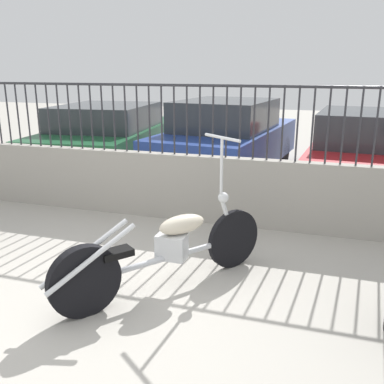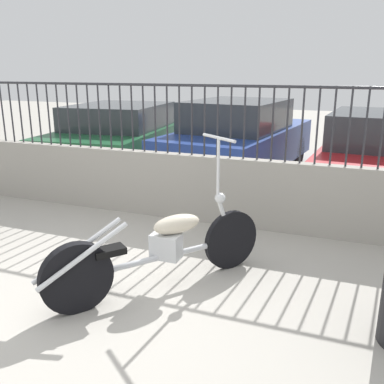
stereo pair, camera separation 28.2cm
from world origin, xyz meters
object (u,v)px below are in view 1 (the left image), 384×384
Objects in this scene: motorcycle_silver at (158,252)px; car_red at (367,150)px; car_blue at (228,138)px; car_green at (110,136)px.

motorcycle_silver is 4.99m from car_red.
motorcycle_silver is 4.74m from car_blue.
motorcycle_silver is 0.45× the size of car_red.
car_blue reaches higher than car_green.
motorcycle_silver reaches higher than car_red.
motorcycle_silver is at bearing -153.09° from car_green.
car_green is 2.48m from car_blue.
motorcycle_silver is 0.43× the size of car_blue.
car_green is 5.00m from car_red.
car_red is (2.10, 4.52, 0.27)m from motorcycle_silver.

